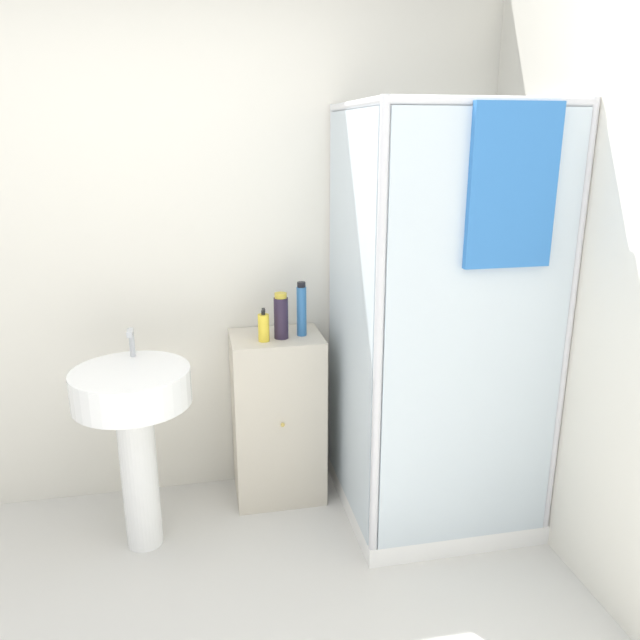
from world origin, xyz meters
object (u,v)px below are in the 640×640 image
soap_dispenser (264,327)px  shampoo_bottle_blue (302,310)px  sink (134,416)px  shampoo_bottle_tall_black (281,316)px

soap_dispenser → shampoo_bottle_blue: size_ratio=0.61×
sink → soap_dispenser: 0.69m
soap_dispenser → shampoo_bottle_blue: shampoo_bottle_blue is taller
shampoo_bottle_blue → sink: bearing=-160.8°
sink → soap_dispenser: soap_dispenser is taller
sink → soap_dispenser: size_ratio=6.03×
soap_dispenser → shampoo_bottle_tall_black: shampoo_bottle_tall_black is taller
soap_dispenser → shampoo_bottle_tall_black: (0.09, 0.03, 0.04)m
sink → shampoo_bottle_blue: (0.77, 0.27, 0.35)m
soap_dispenser → shampoo_bottle_blue: 0.20m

